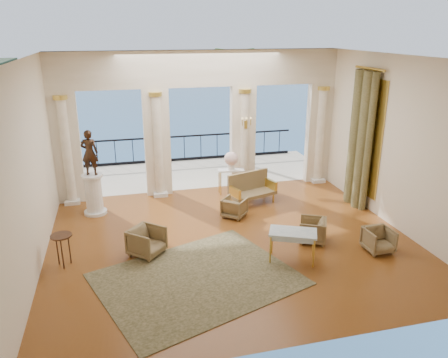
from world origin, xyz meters
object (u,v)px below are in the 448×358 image
object	(u,v)px
armchair_a	(147,240)
armchair_c	(313,229)
console_table	(231,174)
armchair_d	(234,206)
settee	(251,188)
pedestal	(94,195)
game_table	(293,234)
statue	(89,153)
armchair_b	(379,239)
side_table	(62,239)

from	to	relation	value
armchair_a	armchair_c	distance (m)	4.12
armchair_a	console_table	world-z (taller)	console_table
armchair_d	settee	world-z (taller)	settee
pedestal	console_table	world-z (taller)	pedestal
armchair_d	pedestal	xyz separation A→B (m)	(-3.86, 1.21, 0.26)
settee	game_table	distance (m)	3.61
armchair_d	statue	bearing A→B (deg)	23.72
pedestal	settee	bearing A→B (deg)	-3.88
armchair_b	side_table	world-z (taller)	side_table
statue	armchair_d	bearing A→B (deg)	177.60
game_table	side_table	distance (m)	5.21
armchair_b	console_table	size ratio (longest dim) A/B	0.74
armchair_c	armchair_d	size ratio (longest dim) A/B	1.07
armchair_b	armchair_c	size ratio (longest dim) A/B	0.97
armchair_a	statue	xyz separation A→B (m)	(-1.26, 2.82, 1.47)
armchair_a	side_table	size ratio (longest dim) A/B	0.97
armchair_d	game_table	bearing A→B (deg)	144.36
armchair_b	console_table	bearing A→B (deg)	116.45
side_table	armchair_a	bearing A→B (deg)	2.15
armchair_a	pedestal	world-z (taller)	pedestal
armchair_a	armchair_c	xyz separation A→B (m)	(4.11, -0.34, -0.04)
pedestal	statue	bearing A→B (deg)	-90.00
armchair_b	side_table	distance (m)	7.40
game_table	console_table	world-z (taller)	console_table
game_table	side_table	world-z (taller)	side_table
settee	armchair_d	bearing A→B (deg)	-148.66
armchair_a	statue	distance (m)	3.42
armchair_b	settee	bearing A→B (deg)	118.20
armchair_b	settee	xyz separation A→B (m)	(-2.06, 3.71, 0.15)
armchair_b	pedestal	world-z (taller)	pedestal
armchair_a	armchair_d	distance (m)	3.06
statue	side_table	distance (m)	3.18
armchair_c	pedestal	xyz separation A→B (m)	(-5.37, 3.15, 0.24)
console_table	settee	bearing A→B (deg)	-61.24
armchair_b	statue	size ratio (longest dim) A/B	0.50
armchair_c	settee	size ratio (longest dim) A/B	0.43
armchair_a	game_table	bearing A→B (deg)	-66.69
pedestal	side_table	world-z (taller)	pedestal
settee	statue	distance (m)	4.84
armchair_c	game_table	bearing A→B (deg)	-21.51
game_table	side_table	size ratio (longest dim) A/B	1.59
pedestal	side_table	size ratio (longest dim) A/B	1.56
armchair_d	game_table	distance (m)	2.80
game_table	armchair_d	bearing A→B (deg)	127.85
armchair_d	pedestal	size ratio (longest dim) A/B	0.52
armchair_c	settee	xyz separation A→B (m)	(-0.73, 2.84, 0.14)
pedestal	statue	distance (m)	1.27
settee	console_table	bearing A→B (deg)	92.51
armchair_c	statue	distance (m)	6.41
side_table	settee	bearing A→B (deg)	26.13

